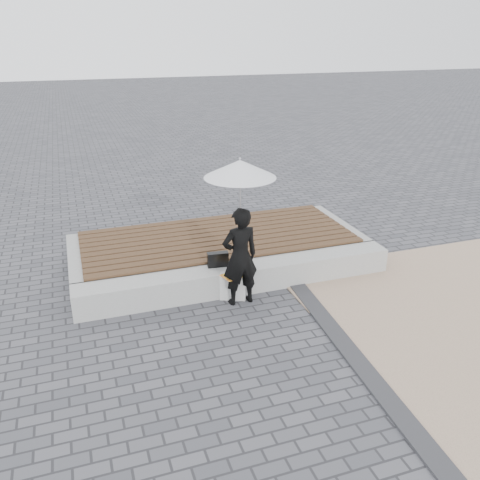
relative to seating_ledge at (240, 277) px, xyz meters
name	(u,v)px	position (x,y,z in m)	size (l,w,h in m)	color
ground	(280,344)	(0.00, -1.60, -0.20)	(80.00, 80.00, 0.00)	#4E4E53
edging_band	(352,354)	(0.75, -2.10, -0.18)	(0.25, 5.20, 0.04)	#323135
seating_ledge	(240,277)	(0.00, 0.00, 0.00)	(5.00, 0.45, 0.40)	#AEAEA8
timber_platform	(218,248)	(0.00, 1.20, 0.00)	(5.00, 2.00, 0.40)	#A4A39E
timber_decking	(218,237)	(0.00, 1.20, 0.22)	(4.60, 2.00, 0.04)	brown
woman	(240,257)	(-0.13, -0.39, 0.54)	(0.54, 0.35, 1.48)	black
parasol	(240,169)	(-0.13, -0.39, 1.83)	(0.98, 0.98, 1.25)	#BABBBF
handbag	(218,259)	(-0.33, 0.10, 0.31)	(0.32, 0.11, 0.23)	black
canvas_tote	(233,286)	(-0.20, -0.25, 0.00)	(0.38, 0.16, 0.40)	silver
magazine	(234,275)	(-0.20, -0.30, 0.21)	(0.34, 0.25, 0.01)	red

